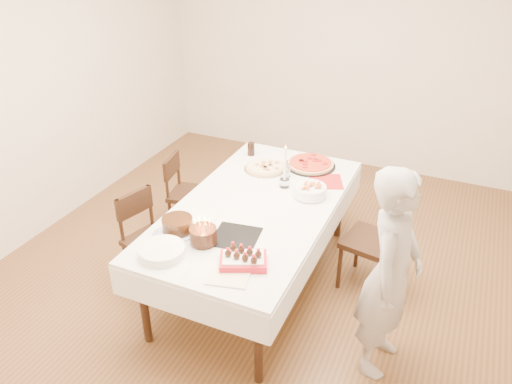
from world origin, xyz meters
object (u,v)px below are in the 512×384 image
at_px(chair_left_dessert, 152,241).
at_px(pizza_white, 265,168).
at_px(cola_glass, 251,149).
at_px(strawberry_box, 243,260).
at_px(dining_table, 256,244).
at_px(layer_cake, 178,225).
at_px(chair_right_savory, 371,242).
at_px(person, 391,275).
at_px(taper_candle, 285,166).
at_px(pasta_bowl, 310,191).
at_px(pizza_pepperoni, 310,164).
at_px(chair_left_savory, 190,194).
at_px(birthday_cake, 203,231).

height_order(chair_left_dessert, pizza_white, chair_left_dessert).
height_order(cola_glass, strawberry_box, cola_glass).
height_order(dining_table, layer_cake, layer_cake).
distance_m(chair_right_savory, pizza_white, 1.11).
distance_m(person, taper_candle, 1.31).
bearing_deg(pasta_bowl, cola_glass, 145.73).
bearing_deg(pizza_pepperoni, chair_left_dessert, -129.04).
distance_m(chair_left_savory, layer_cake, 1.26).
bearing_deg(layer_cake, chair_left_savory, 117.90).
bearing_deg(chair_right_savory, chair_left_savory, -174.29).
bearing_deg(pasta_bowl, pizza_pepperoni, 108.10).
distance_m(chair_right_savory, person, 0.87).
xyz_separation_m(chair_right_savory, layer_cake, (-1.21, -0.91, 0.37)).
bearing_deg(layer_cake, pizza_pepperoni, 69.33).
xyz_separation_m(dining_table, chair_left_dessert, (-0.77, -0.35, 0.03)).
distance_m(taper_candle, birthday_cake, 1.00).
xyz_separation_m(pasta_bowl, birthday_cake, (-0.46, -0.91, 0.05)).
relative_size(person, strawberry_box, 4.94).
height_order(dining_table, cola_glass, cola_glass).
bearing_deg(dining_table, pizza_pepperoni, 78.27).
bearing_deg(birthday_cake, taper_candle, 77.54).
bearing_deg(dining_table, chair_right_savory, 21.31).
height_order(dining_table, person, person).
height_order(taper_candle, layer_cake, taper_candle).
bearing_deg(strawberry_box, dining_table, 107.95).
xyz_separation_m(person, cola_glass, (-1.54, 1.24, 0.07)).
height_order(layer_cake, strawberry_box, layer_cake).
bearing_deg(chair_right_savory, chair_left_dessert, -146.85).
bearing_deg(chair_left_dessert, strawberry_box, 175.18).
height_order(chair_right_savory, person, person).
bearing_deg(chair_left_savory, person, 145.27).
distance_m(chair_left_dessert, person, 1.93).
bearing_deg(pizza_pepperoni, birthday_cake, -101.40).
bearing_deg(dining_table, cola_glass, 117.07).
distance_m(chair_right_savory, strawberry_box, 1.28).
relative_size(chair_right_savory, chair_left_savory, 1.13).
bearing_deg(chair_left_dessert, dining_table, -140.25).
relative_size(chair_left_savory, pasta_bowl, 2.96).
relative_size(pizza_pepperoni, layer_cake, 1.60).
bearing_deg(taper_candle, birthday_cake, -102.46).
distance_m(pasta_bowl, taper_candle, 0.29).
height_order(pizza_pepperoni, pasta_bowl, pasta_bowl).
bearing_deg(person, layer_cake, 100.14).
bearing_deg(chair_left_savory, chair_left_dessert, 88.88).
distance_m(pizza_pepperoni, taper_candle, 0.49).
relative_size(chair_right_savory, person, 0.58).
xyz_separation_m(chair_left_savory, pizza_pepperoni, (1.08, 0.33, 0.39)).
relative_size(pasta_bowl, strawberry_box, 0.86).
height_order(cola_glass, layer_cake, cola_glass).
distance_m(dining_table, person, 1.26).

